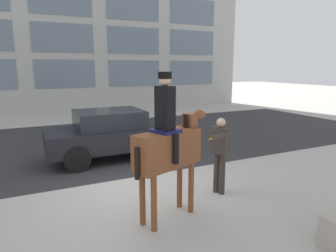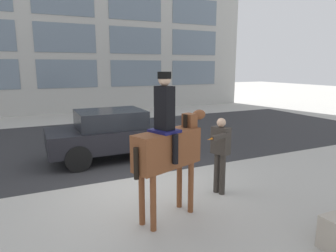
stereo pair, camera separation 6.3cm
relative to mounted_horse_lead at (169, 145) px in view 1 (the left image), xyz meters
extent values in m
plane|color=#B2AFA8|center=(0.05, 1.80, -1.43)|extent=(80.00, 80.00, 0.00)
cube|color=#2D2D30|center=(0.05, 6.55, -1.43)|extent=(25.28, 8.50, 0.01)
cube|color=slate|center=(0.05, 14.63, 0.99)|extent=(3.56, 0.02, 1.70)
cube|color=slate|center=(4.50, 14.63, 0.99)|extent=(3.56, 0.02, 1.70)
cube|color=slate|center=(8.95, 14.63, 0.99)|extent=(3.56, 0.02, 1.70)
cube|color=slate|center=(0.05, 14.63, 3.12)|extent=(3.56, 0.02, 1.70)
cube|color=slate|center=(4.50, 14.63, 3.12)|extent=(3.56, 0.02, 1.70)
cube|color=slate|center=(8.95, 14.63, 3.12)|extent=(3.56, 0.02, 1.70)
cube|color=slate|center=(0.05, 14.63, 5.25)|extent=(3.56, 0.02, 1.70)
cube|color=slate|center=(4.50, 14.63, 5.25)|extent=(3.56, 0.02, 1.70)
cube|color=slate|center=(8.95, 14.63, 5.25)|extent=(3.56, 0.02, 1.70)
cube|color=brown|center=(-0.03, -0.01, -0.07)|extent=(1.44, 0.88, 0.66)
cylinder|color=brown|center=(0.39, 0.30, -0.92)|extent=(0.11, 0.11, 1.03)
cylinder|color=brown|center=(0.49, 0.01, -0.92)|extent=(0.11, 0.11, 1.03)
cylinder|color=brown|center=(-0.55, -0.03, -0.92)|extent=(0.11, 0.11, 1.03)
cylinder|color=brown|center=(-0.44, -0.32, -0.92)|extent=(0.11, 0.11, 1.03)
cube|color=brown|center=(0.54, 0.19, 0.27)|extent=(0.27, 0.30, 0.49)
cube|color=black|center=(0.43, 0.15, 0.29)|extent=(0.06, 0.09, 0.44)
ellipsoid|color=brown|center=(0.81, 0.29, 0.47)|extent=(0.38, 0.30, 0.20)
cube|color=silver|center=(0.90, 0.32, 0.49)|extent=(0.13, 0.09, 0.08)
cylinder|color=black|center=(-0.71, -0.25, -0.18)|extent=(0.09, 0.09, 0.55)
cube|color=#14144C|center=(-0.09, -0.03, 0.28)|extent=(0.55, 0.59, 0.05)
cube|color=black|center=(-0.09, -0.03, 0.70)|extent=(0.31, 0.38, 0.77)
sphere|color=#D1A889|center=(-0.09, -0.03, 1.19)|extent=(0.22, 0.22, 0.22)
cylinder|color=black|center=(-0.09, -0.03, 1.27)|extent=(0.24, 0.24, 0.12)
cylinder|color=black|center=(-0.18, 0.22, 0.00)|extent=(0.11, 0.11, 0.53)
cylinder|color=black|center=(0.00, -0.29, 0.00)|extent=(0.11, 0.11, 0.53)
cylinder|color=#332D28|center=(1.55, 0.45, -0.97)|extent=(0.13, 0.13, 0.93)
cylinder|color=#332D28|center=(1.50, 0.60, -0.97)|extent=(0.13, 0.13, 0.93)
cube|color=#332D28|center=(1.53, 0.53, -0.19)|extent=(0.34, 0.45, 0.61)
sphere|color=#D1A889|center=(1.53, 0.53, 0.21)|extent=(0.20, 0.20, 0.20)
cube|color=#332D28|center=(1.33, 0.27, -0.03)|extent=(0.55, 0.26, 0.09)
cone|color=orange|center=(1.00, 0.15, -0.03)|extent=(0.18, 0.10, 0.04)
cube|color=black|center=(0.09, 4.21, -0.75)|extent=(4.01, 1.81, 0.63)
cube|color=black|center=(-0.01, 4.21, -0.17)|extent=(2.01, 1.60, 0.53)
cylinder|color=black|center=(1.33, 3.38, -1.07)|extent=(0.73, 0.22, 0.73)
cylinder|color=black|center=(1.33, 5.04, -1.07)|extent=(0.73, 0.22, 0.73)
cylinder|color=black|center=(-1.16, 3.38, -1.07)|extent=(0.73, 0.22, 0.73)
cylinder|color=black|center=(-1.16, 5.04, -1.07)|extent=(0.73, 0.22, 0.73)
camera|label=1|loc=(-2.31, -4.78, 1.41)|focal=32.00mm
camera|label=2|loc=(-2.25, -4.81, 1.41)|focal=32.00mm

